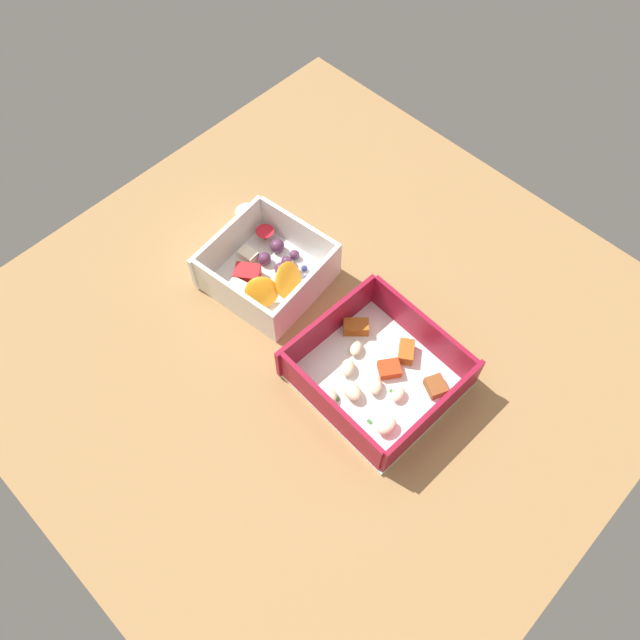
# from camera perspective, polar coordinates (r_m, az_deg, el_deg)

# --- Properties ---
(table_surface) EXTENTS (0.80, 0.80, 0.02)m
(table_surface) POSITION_cam_1_polar(r_m,az_deg,el_deg) (0.84, 0.19, -1.65)
(table_surface) COLOR #9E7547
(table_surface) RESTS_ON ground
(pasta_container) EXTENTS (0.19, 0.17, 0.06)m
(pasta_container) POSITION_cam_1_polar(r_m,az_deg,el_deg) (0.79, 5.22, -4.80)
(pasta_container) COLOR white
(pasta_container) RESTS_ON table_surface
(fruit_bowl) EXTENTS (0.16, 0.16, 0.06)m
(fruit_bowl) POSITION_cam_1_polar(r_m,az_deg,el_deg) (0.86, -4.69, 4.44)
(fruit_bowl) COLOR white
(fruit_bowl) RESTS_ON table_surface
(paper_cup_liner) EXTENTS (0.03, 0.03, 0.02)m
(paper_cup_liner) POSITION_cam_1_polar(r_m,az_deg,el_deg) (0.94, -6.61, 9.36)
(paper_cup_liner) COLOR white
(paper_cup_liner) RESTS_ON table_surface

